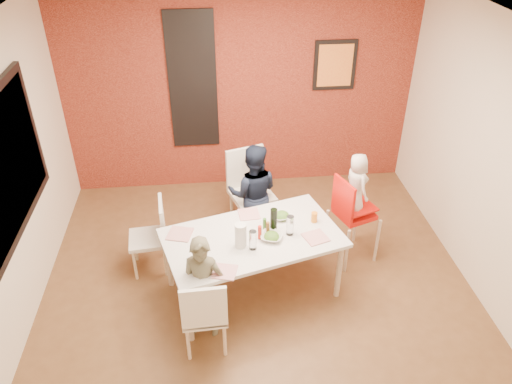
{
  "coord_description": "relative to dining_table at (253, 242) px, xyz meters",
  "views": [
    {
      "loc": [
        -0.42,
        -3.81,
        3.73
      ],
      "look_at": [
        0.0,
        0.3,
        1.05
      ],
      "focal_mm": 35.0,
      "sensor_mm": 36.0,
      "label": 1
    }
  ],
  "objects": [
    {
      "name": "ground",
      "position": [
        0.06,
        -0.03,
        -0.65
      ],
      "size": [
        4.5,
        4.5,
        0.0
      ],
      "primitive_type": "plane",
      "color": "brown",
      "rests_on": "ground"
    },
    {
      "name": "ceiling",
      "position": [
        0.06,
        -0.03,
        2.05
      ],
      "size": [
        4.5,
        4.5,
        0.02
      ],
      "primitive_type": "cube",
      "color": "white",
      "rests_on": "wall_back"
    },
    {
      "name": "wall_back",
      "position": [
        0.06,
        2.22,
        0.7
      ],
      "size": [
        4.5,
        0.02,
        2.7
      ],
      "primitive_type": "cube",
      "color": "beige",
      "rests_on": "ground"
    },
    {
      "name": "wall_left",
      "position": [
        -2.19,
        -0.03,
        0.7
      ],
      "size": [
        0.02,
        4.5,
        2.7
      ],
      "primitive_type": "cube",
      "color": "beige",
      "rests_on": "ground"
    },
    {
      "name": "wall_right",
      "position": [
        2.31,
        -0.03,
        0.7
      ],
      "size": [
        0.02,
        4.5,
        2.7
      ],
      "primitive_type": "cube",
      "color": "beige",
      "rests_on": "ground"
    },
    {
      "name": "brick_accent_wall",
      "position": [
        0.06,
        2.2,
        0.7
      ],
      "size": [
        4.5,
        0.02,
        2.7
      ],
      "primitive_type": "cube",
      "color": "maroon",
      "rests_on": "ground"
    },
    {
      "name": "picture_window_frame",
      "position": [
        -2.16,
        0.17,
        0.9
      ],
      "size": [
        0.05,
        1.7,
        1.3
      ],
      "primitive_type": "cube",
      "color": "black",
      "rests_on": "wall_left"
    },
    {
      "name": "picture_window_pane",
      "position": [
        -2.14,
        0.17,
        0.9
      ],
      "size": [
        0.02,
        1.55,
        1.15
      ],
      "primitive_type": "cube",
      "color": "black",
      "rests_on": "wall_left"
    },
    {
      "name": "glassblock_strip",
      "position": [
        -0.54,
        2.19,
        0.85
      ],
      "size": [
        0.55,
        0.03,
        1.7
      ],
      "primitive_type": "cube",
      "color": "#B6C1C6",
      "rests_on": "wall_back"
    },
    {
      "name": "glassblock_surround",
      "position": [
        -0.54,
        2.18,
        0.85
      ],
      "size": [
        0.6,
        0.03,
        1.76
      ],
      "primitive_type": "cube",
      "color": "black",
      "rests_on": "wall_back"
    },
    {
      "name": "art_print_frame",
      "position": [
        1.26,
        2.18,
        1.0
      ],
      "size": [
        0.54,
        0.03,
        0.64
      ],
      "primitive_type": "cube",
      "color": "black",
      "rests_on": "wall_back"
    },
    {
      "name": "art_print_canvas",
      "position": [
        1.26,
        2.17,
        1.0
      ],
      "size": [
        0.44,
        0.01,
        0.54
      ],
      "primitive_type": "cube",
      "color": "orange",
      "rests_on": "wall_back"
    },
    {
      "name": "dining_table",
      "position": [
        0.0,
        0.0,
        0.0
      ],
      "size": [
        1.9,
        1.38,
        0.71
      ],
      "rotation": [
        0.0,
        0.0,
        0.28
      ],
      "color": "silver",
      "rests_on": "ground"
    },
    {
      "name": "chair_near",
      "position": [
        -0.5,
        -0.73,
        -0.17
      ],
      "size": [
        0.41,
        0.41,
        0.86
      ],
      "rotation": [
        0.0,
        0.0,
        3.18
      ],
      "color": "white",
      "rests_on": "ground"
    },
    {
      "name": "chair_far",
      "position": [
        0.07,
        1.17,
        -0.08
      ],
      "size": [
        0.59,
        0.59,
        1.01
      ],
      "rotation": [
        0.0,
        0.0,
        0.31
      ],
      "color": "white",
      "rests_on": "ground"
    },
    {
      "name": "chair_left",
      "position": [
        -1.01,
        0.48,
        -0.18
      ],
      "size": [
        0.43,
        0.43,
        0.84
      ],
      "rotation": [
        0.0,
        0.0,
        4.8
      ],
      "color": "silver",
      "rests_on": "ground"
    },
    {
      "name": "high_chair",
      "position": [
        1.11,
        0.43,
        -0.02
      ],
      "size": [
        0.56,
        0.56,
        1.04
      ],
      "rotation": [
        0.0,
        0.0,
        1.92
      ],
      "color": "red",
      "rests_on": "ground"
    },
    {
      "name": "child_near",
      "position": [
        -0.5,
        -0.49,
        -0.11
      ],
      "size": [
        0.44,
        0.34,
        1.08
      ],
      "primitive_type": "imported",
      "rotation": [
        0.0,
        0.0,
        -0.22
      ],
      "color": "brown",
      "rests_on": "ground"
    },
    {
      "name": "child_far",
      "position": [
        0.1,
        0.92,
        -0.04
      ],
      "size": [
        0.65,
        0.54,
        1.22
      ],
      "primitive_type": "imported",
      "rotation": [
        0.0,
        0.0,
        3.01
      ],
      "color": "black",
      "rests_on": "ground"
    },
    {
      "name": "toddler",
      "position": [
        1.14,
        0.45,
        0.31
      ],
      "size": [
        0.3,
        0.39,
        0.7
      ],
      "primitive_type": "imported",
      "rotation": [
        0.0,
        0.0,
        1.84
      ],
      "color": "beige",
      "rests_on": "high_chair"
    },
    {
      "name": "plate_near_left",
      "position": [
        -0.3,
        -0.49,
        0.07
      ],
      "size": [
        0.25,
        0.25,
        0.01
      ],
      "primitive_type": "cube",
      "rotation": [
        0.0,
        0.0,
        -0.27
      ],
      "color": "silver",
      "rests_on": "dining_table"
    },
    {
      "name": "plate_far_mid",
      "position": [
        -0.0,
        0.37,
        0.07
      ],
      "size": [
        0.23,
        0.23,
        0.01
      ],
      "primitive_type": "cube",
      "rotation": [
        0.0,
        0.0,
        0.09
      ],
      "color": "white",
      "rests_on": "dining_table"
    },
    {
      "name": "plate_near_right",
      "position": [
        0.61,
        -0.08,
        0.07
      ],
      "size": [
        0.27,
        0.27,
        0.01
      ],
      "primitive_type": "cube",
      "rotation": [
        0.0,
        0.0,
        0.33
      ],
      "color": "white",
      "rests_on": "dining_table"
    },
    {
      "name": "plate_far_left",
      "position": [
        -0.71,
        0.11,
        0.07
      ],
      "size": [
        0.28,
        0.28,
        0.01
      ],
      "primitive_type": "cube",
      "rotation": [
        0.0,
        0.0,
        -0.27
      ],
      "color": "silver",
      "rests_on": "dining_table"
    },
    {
      "name": "salad_bowl_a",
      "position": [
        0.18,
        -0.05,
        0.09
      ],
      "size": [
        0.26,
        0.26,
        0.05
      ],
      "primitive_type": "imported",
      "rotation": [
        0.0,
        0.0,
        -0.32
      ],
      "color": "white",
      "rests_on": "dining_table"
    },
    {
      "name": "salad_bowl_b",
      "position": [
        0.33,
        0.28,
        0.09
      ],
      "size": [
        0.23,
        0.23,
        0.05
      ],
      "primitive_type": "imported",
      "rotation": [
        0.0,
        0.0,
        0.24
      ],
      "color": "white",
      "rests_on": "dining_table"
    },
    {
      "name": "wine_bottle",
      "position": [
        0.22,
        0.07,
        0.19
      ],
      "size": [
        0.07,
        0.07,
        0.26
      ],
      "primitive_type": "cylinder",
      "color": "black",
      "rests_on": "dining_table"
    },
    {
      "name": "wine_glass_a",
      "position": [
        -0.01,
        -0.18,
        0.17
      ],
      "size": [
        0.07,
        0.07,
        0.2
      ],
      "primitive_type": "cylinder",
      "color": "white",
      "rests_on": "dining_table"
    },
    {
      "name": "wine_glass_b",
      "position": [
        0.37,
        0.0,
        0.17
      ],
      "size": [
        0.07,
        0.07,
        0.21
      ],
      "primitive_type": "cylinder",
      "color": "white",
      "rests_on": "dining_table"
    },
    {
      "name": "paper_towel_roll",
      "position": [
        -0.12,
        -0.13,
        0.19
      ],
      "size": [
        0.11,
        0.11,
        0.25
      ],
      "primitive_type": "cylinder",
      "color": "white",
      "rests_on": "dining_table"
    },
    {
      "name": "condiment_red",
      "position": [
        0.07,
        -0.04,
        0.14
      ],
      "size": [
        0.04,
        0.04,
        0.15
      ],
      "primitive_type": "cylinder",
      "color": "red",
      "rests_on": "dining_table"
    },
    {
      "name": "condiment_green",
      "position": [
        0.13,
        0.09,
        0.13
      ],
      "size": [
        0.04,
        0.04,
        0.14
      ],
      "primitive_type": "cylinder",
      "color": "#367025",
      "rests_on": "dining_table"
    },
    {
      "name": "condiment_brown",
      "position": [
        0.15,
        0.03,
        0.13
      ],
      "size": [
        0.04,
        0.04,
        0.14
      ],
      "primitive_type": "cylinder",
      "color": "brown",
      "rests_on": "dining_table"
    },
    {
      "name": "sippy_cup",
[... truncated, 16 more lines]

